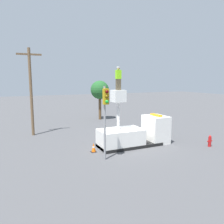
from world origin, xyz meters
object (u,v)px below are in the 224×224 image
object	(u,v)px
traffic_light_pole	(105,108)
traffic_cone_rear	(94,148)
bucket_truck	(135,134)
utility_pole	(31,89)
tree_left_bg	(100,90)
worker	(118,78)
fire_hydrant	(210,141)

from	to	relation	value
traffic_light_pole	traffic_cone_rear	world-z (taller)	traffic_light_pole
traffic_cone_rear	bucket_truck	bearing A→B (deg)	3.26
traffic_cone_rear	utility_pole	distance (m)	8.93
traffic_cone_rear	tree_left_bg	distance (m)	13.75
worker	tree_left_bg	distance (m)	12.48
worker	traffic_cone_rear	size ratio (longest dim) A/B	2.50
fire_hydrant	utility_pole	bearing A→B (deg)	142.04
utility_pole	fire_hydrant	bearing A→B (deg)	-37.96
bucket_truck	fire_hydrant	size ratio (longest dim) A/B	6.45
worker	tree_left_bg	world-z (taller)	worker
bucket_truck	traffic_cone_rear	world-z (taller)	bucket_truck
bucket_truck	utility_pole	world-z (taller)	utility_pole
tree_left_bg	utility_pole	size ratio (longest dim) A/B	0.63
utility_pole	bucket_truck	bearing A→B (deg)	-43.69
bucket_truck	worker	bearing A→B (deg)	180.00
worker	bucket_truck	bearing A→B (deg)	0.00
bucket_truck	tree_left_bg	bearing A→B (deg)	81.89
worker	tree_left_bg	bearing A→B (deg)	74.96
worker	fire_hydrant	bearing A→B (deg)	-22.71
tree_left_bg	worker	bearing A→B (deg)	-105.04
traffic_light_pole	traffic_cone_rear	xyz separation A→B (m)	(-0.16, 1.91, -3.14)
fire_hydrant	tree_left_bg	distance (m)	15.59
fire_hydrant	tree_left_bg	bearing A→B (deg)	103.44
worker	fire_hydrant	xyz separation A→B (m)	(6.75, -2.83, -4.94)
tree_left_bg	fire_hydrant	bearing A→B (deg)	-76.56
worker	utility_pole	xyz separation A→B (m)	(-5.70, 6.89, -0.98)
traffic_cone_rear	utility_pole	xyz separation A→B (m)	(-3.58, 7.09, 4.08)
traffic_cone_rear	tree_left_bg	xyz separation A→B (m)	(5.33, 12.17, 3.54)
utility_pole	traffic_light_pole	bearing A→B (deg)	-67.43
traffic_light_pole	tree_left_bg	world-z (taller)	tree_left_bg
fire_hydrant	traffic_cone_rear	size ratio (longest dim) A/B	1.30
bucket_truck	tree_left_bg	size ratio (longest dim) A/B	1.14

